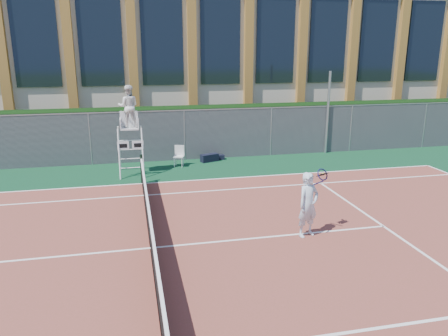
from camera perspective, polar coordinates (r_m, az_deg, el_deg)
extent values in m
plane|color=#233814|center=(11.15, -9.50, -10.41)|extent=(120.00, 120.00, 0.00)
cube|color=#0E3E1F|center=(12.06, -9.77, -8.35)|extent=(36.00, 20.00, 0.01)
cube|color=brown|center=(11.14, -9.51, -10.31)|extent=(23.77, 10.97, 0.02)
cylinder|color=black|center=(16.23, -10.69, -0.14)|extent=(0.10, 0.10, 1.10)
cube|color=black|center=(10.96, -9.61, -8.24)|extent=(0.03, 11.00, 0.86)
cube|color=white|center=(10.79, -9.72, -6.02)|extent=(0.06, 11.20, 0.07)
cube|color=black|center=(20.40, -11.21, 4.57)|extent=(40.00, 1.40, 2.20)
cube|color=beige|center=(28.07, -11.97, 13.36)|extent=(44.00, 10.00, 8.00)
cylinder|color=#9EA0A5|center=(21.03, 13.40, 7.01)|extent=(0.12, 0.12, 3.82)
cylinder|color=white|center=(17.02, -13.53, 1.70)|extent=(0.05, 0.53, 1.92)
cylinder|color=white|center=(17.02, -10.56, 1.87)|extent=(0.05, 0.53, 1.92)
cylinder|color=white|center=(17.98, -13.50, 2.42)|extent=(0.05, 0.53, 1.92)
cylinder|color=white|center=(17.98, -10.68, 2.58)|extent=(0.05, 0.53, 1.92)
cube|color=white|center=(17.31, -12.24, 5.08)|extent=(0.69, 0.59, 0.06)
cube|color=white|center=(17.53, -12.31, 6.34)|extent=(0.69, 0.05, 0.59)
cube|color=white|center=(17.04, -13.04, 2.85)|extent=(0.43, 0.03, 0.33)
cube|color=white|center=(17.04, -11.19, 2.96)|extent=(0.43, 0.03, 0.33)
imported|color=white|center=(17.24, -12.39, 7.86)|extent=(0.83, 0.67, 1.62)
cube|color=silver|center=(18.40, -5.93, 1.51)|extent=(0.51, 0.51, 0.04)
cube|color=silver|center=(18.52, -5.83, 2.34)|extent=(0.40, 0.17, 0.43)
cylinder|color=silver|center=(18.33, -6.52, 0.72)|extent=(0.03, 0.03, 0.40)
cylinder|color=silver|center=(18.26, -5.51, 0.70)|extent=(0.03, 0.03, 0.40)
cylinder|color=silver|center=(18.64, -6.30, 0.98)|extent=(0.03, 0.03, 0.40)
cylinder|color=silver|center=(18.58, -5.31, 0.95)|extent=(0.03, 0.03, 0.40)
cube|color=black|center=(19.16, -1.92, 1.35)|extent=(0.84, 0.56, 0.33)
cube|color=black|center=(19.52, -0.73, 1.43)|extent=(0.54, 0.27, 0.21)
imported|color=silver|center=(11.56, 10.93, -4.74)|extent=(0.73, 0.60, 1.72)
torus|color=#111241|center=(11.72, 12.74, -0.84)|extent=(0.38, 0.30, 0.30)
sphere|color=#CCE533|center=(11.93, 12.80, -0.80)|extent=(0.07, 0.07, 0.07)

